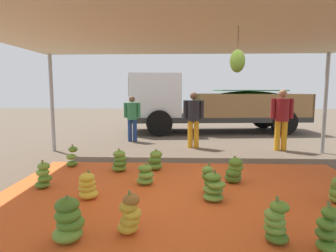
# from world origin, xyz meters

# --- Properties ---
(ground_plane) EXTENTS (40.00, 40.00, 0.00)m
(ground_plane) POSITION_xyz_m (0.00, 3.00, 0.00)
(ground_plane) COLOR brown
(tarp_orange) EXTENTS (6.49, 4.01, 0.01)m
(tarp_orange) POSITION_xyz_m (0.00, 0.00, 0.01)
(tarp_orange) COLOR #E05B23
(tarp_orange) RESTS_ON ground
(tent_canopy) EXTENTS (8.00, 7.00, 2.81)m
(tent_canopy) POSITION_xyz_m (0.00, -0.09, 2.73)
(tent_canopy) COLOR #9EA0A5
(tent_canopy) RESTS_ON ground
(banana_bunch_0) EXTENTS (0.47, 0.49, 0.53)m
(banana_bunch_0) POSITION_xyz_m (-1.47, -1.58, 0.24)
(banana_bunch_0) COLOR #6B9E38
(banana_bunch_0) RESTS_ON tarp_orange
(banana_bunch_1) EXTENTS (0.45, 0.45, 0.50)m
(banana_bunch_1) POSITION_xyz_m (0.36, -0.32, 0.22)
(banana_bunch_1) COLOR #6B9E38
(banana_bunch_1) RESTS_ON tarp_orange
(banana_bunch_2) EXTENTS (0.33, 0.32, 0.52)m
(banana_bunch_2) POSITION_xyz_m (0.31, 0.02, 0.23)
(banana_bunch_2) COLOR #75A83D
(banana_bunch_2) RESTS_ON tarp_orange
(banana_bunch_3) EXTENTS (0.43, 0.44, 0.42)m
(banana_bunch_3) POSITION_xyz_m (-0.81, 0.42, 0.18)
(banana_bunch_3) COLOR #75A83D
(banana_bunch_3) RESTS_ON tarp_orange
(banana_bunch_5) EXTENTS (0.40, 0.41, 0.50)m
(banana_bunch_5) POSITION_xyz_m (-1.47, 1.26, 0.22)
(banana_bunch_5) COLOR #60932D
(banana_bunch_5) RESTS_ON tarp_orange
(banana_bunch_7) EXTENTS (0.30, 0.32, 0.55)m
(banana_bunch_7) POSITION_xyz_m (1.41, -1.70, 0.24)
(banana_bunch_7) COLOR #518428
(banana_bunch_7) RESTS_ON tarp_orange
(banana_bunch_8) EXTENTS (0.34, 0.35, 0.51)m
(banana_bunch_8) POSITION_xyz_m (-2.63, 1.60, 0.22)
(banana_bunch_8) COLOR #518428
(banana_bunch_8) RESTS_ON tarp_orange
(banana_bunch_9) EXTENTS (0.44, 0.44, 0.51)m
(banana_bunch_9) POSITION_xyz_m (0.84, 0.58, 0.24)
(banana_bunch_9) COLOR #477523
(banana_bunch_9) RESTS_ON tarp_orange
(banana_bunch_10) EXTENTS (0.36, 0.35, 0.46)m
(banana_bunch_10) POSITION_xyz_m (-1.66, -0.30, 0.21)
(banana_bunch_10) COLOR gold
(banana_bunch_10) RESTS_ON tarp_orange
(banana_bunch_11) EXTENTS (0.35, 0.33, 0.51)m
(banana_bunch_11) POSITION_xyz_m (-2.60, 0.15, 0.22)
(banana_bunch_11) COLOR #518428
(banana_bunch_11) RESTS_ON tarp_orange
(banana_bunch_12) EXTENTS (0.38, 0.37, 0.55)m
(banana_bunch_12) POSITION_xyz_m (0.91, -1.54, 0.24)
(banana_bunch_12) COLOR #477523
(banana_bunch_12) RESTS_ON tarp_orange
(banana_bunch_13) EXTENTS (0.41, 0.41, 0.46)m
(banana_bunch_13) POSITION_xyz_m (-0.72, 1.41, 0.21)
(banana_bunch_13) COLOR #518428
(banana_bunch_13) RESTS_ON tarp_orange
(banana_bunch_14) EXTENTS (0.38, 0.35, 0.53)m
(banana_bunch_14) POSITION_xyz_m (-0.79, -1.39, 0.24)
(banana_bunch_14) COLOR gold
(banana_bunch_14) RESTS_ON tarp_orange
(cargo_truck_main) EXTENTS (7.33, 2.99, 2.40)m
(cargo_truck_main) POSITION_xyz_m (1.05, 7.36, 1.20)
(cargo_truck_main) COLOR #2D2D2D
(cargo_truck_main) RESTS_ON ground
(worker_0) EXTENTS (0.57, 0.35, 1.55)m
(worker_0) POSITION_xyz_m (-1.79, 4.93, 0.91)
(worker_0) COLOR navy
(worker_0) RESTS_ON ground
(worker_1) EXTENTS (0.65, 0.40, 1.77)m
(worker_1) POSITION_xyz_m (2.76, 3.63, 1.03)
(worker_1) COLOR orange
(worker_1) RESTS_ON ground
(worker_2) EXTENTS (0.62, 0.38, 1.69)m
(worker_2) POSITION_xyz_m (0.24, 3.95, 0.99)
(worker_2) COLOR orange
(worker_2) RESTS_ON ground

